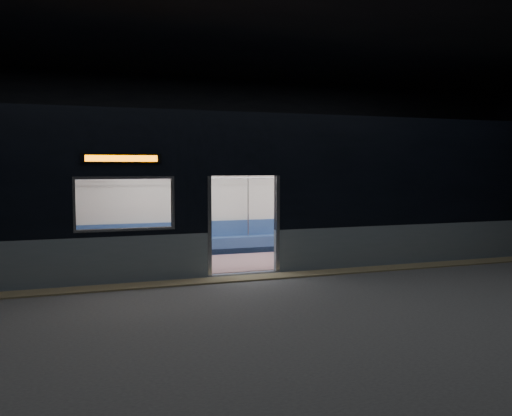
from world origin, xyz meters
TOP-DOWN VIEW (x-y plane):
  - station_floor at (0.00, 0.00)m, footprint 24.00×14.00m
  - station_envelope at (0.00, 0.00)m, footprint 24.00×14.00m
  - tactile_strip at (0.00, 0.55)m, footprint 22.80×0.50m
  - metro_car at (-0.00, 2.54)m, footprint 18.00×3.04m
  - passenger at (2.48, 3.55)m, footprint 0.48×0.78m
  - handbag at (2.46, 3.29)m, footprint 0.33×0.29m
  - transit_map at (4.51, 3.85)m, footprint 1.08×0.03m

SIDE VIEW (x-z plane):
  - station_floor at x=0.00m, z-range -0.01..0.00m
  - tactile_strip at x=0.00m, z-range 0.00..0.03m
  - handbag at x=2.46m, z-range 0.63..0.78m
  - passenger at x=2.48m, z-range 0.10..1.58m
  - transit_map at x=4.51m, z-range 1.15..1.85m
  - metro_car at x=0.00m, z-range 0.17..3.52m
  - station_envelope at x=0.00m, z-range 1.16..6.16m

